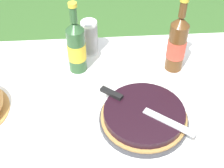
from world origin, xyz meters
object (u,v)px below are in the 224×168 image
Objects in this scene: serving_knife at (137,106)px; cider_bottle_green at (76,47)px; cup_stack at (90,38)px; berry_tart at (144,116)px; cider_bottle_amber at (177,44)px.

serving_knife is 0.37m from cider_bottle_green.
serving_knife is 1.89× the size of cup_stack.
cider_bottle_green is (-0.05, -0.11, 0.04)m from cup_stack.
cup_stack is (-0.18, 0.43, 0.05)m from berry_tart.
cider_bottle_green reaches higher than cup_stack.
cider_bottle_amber is at bearing 93.30° from serving_knife.
cup_stack is (-0.16, 0.41, 0.02)m from serving_knife.
berry_tart is 0.05m from serving_knife.
cider_bottle_green is at bearing 176.98° from cider_bottle_amber.
serving_knife is at bearing -125.40° from cider_bottle_amber.
cider_bottle_amber reaches higher than cider_bottle_green.
serving_knife is 0.98× the size of cider_bottle_green.
berry_tart is 0.35m from cider_bottle_amber.
serving_knife is 0.93× the size of cider_bottle_amber.
serving_knife is 0.34m from cider_bottle_amber.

